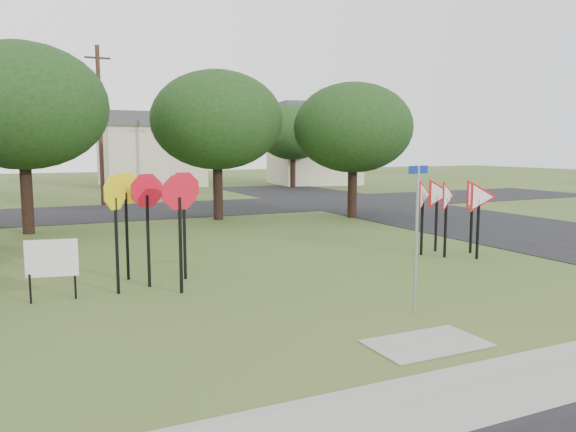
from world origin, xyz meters
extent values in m
plane|color=#39501E|center=(0.00, 0.00, 0.00)|extent=(140.00, 140.00, 0.00)
cube|color=gray|center=(0.00, -4.20, 0.01)|extent=(30.00, 1.60, 0.02)
cube|color=black|center=(12.00, 10.00, 0.01)|extent=(8.00, 50.00, 0.02)
cube|color=black|center=(0.00, 20.00, 0.01)|extent=(60.00, 8.00, 0.02)
cube|color=gray|center=(0.00, -2.40, 0.01)|extent=(2.00, 1.20, 0.02)
cylinder|color=#93959B|center=(0.97, -0.81, 1.48)|extent=(0.06, 0.06, 2.97)
cube|color=navy|center=(0.97, -0.81, 2.89)|extent=(0.59, 0.19, 0.16)
cube|color=black|center=(-3.46, 3.59, 1.10)|extent=(0.07, 0.07, 2.21)
cube|color=black|center=(-2.47, 4.03, 1.10)|extent=(0.07, 0.07, 2.21)
cube|color=black|center=(-2.91, 2.71, 1.10)|extent=(0.07, 0.07, 2.21)
cube|color=black|center=(-4.23, 3.26, 1.10)|extent=(0.07, 0.07, 2.21)
cube|color=black|center=(-3.79, 4.58, 1.10)|extent=(0.07, 0.07, 2.21)
cube|color=black|center=(5.39, 3.44, 0.91)|extent=(0.06, 0.06, 1.81)
cube|color=black|center=(6.10, 2.83, 0.91)|extent=(0.06, 0.06, 1.81)
cube|color=black|center=(4.99, 4.04, 0.91)|extent=(0.06, 0.06, 1.81)
cube|color=black|center=(5.80, 4.34, 0.91)|extent=(0.06, 0.06, 1.81)
cube|color=black|center=(6.60, 3.64, 0.91)|extent=(0.06, 0.06, 1.81)
cube|color=black|center=(-6.06, 3.21, 0.32)|extent=(0.05, 0.05, 0.63)
cube|color=black|center=(-5.16, 3.21, 0.32)|extent=(0.05, 0.05, 0.63)
cube|color=silver|center=(-5.61, 3.21, 0.95)|extent=(1.07, 0.24, 0.81)
cylinder|color=#472B21|center=(-2.00, 24.00, 4.50)|extent=(0.24, 0.24, 9.00)
cube|color=#472B21|center=(-2.00, 24.00, 8.30)|extent=(1.40, 0.10, 0.10)
cylinder|color=#472B21|center=(6.00, 28.00, 4.25)|extent=(0.24, 0.24, 8.50)
cube|color=#472B21|center=(6.00, 28.00, 7.80)|extent=(1.40, 0.10, 0.10)
cube|color=beige|center=(4.00, 40.00, 2.50)|extent=(8.00, 8.00, 5.00)
cube|color=#48484D|center=(4.00, 40.00, 5.60)|extent=(8.40, 8.40, 1.20)
cube|color=beige|center=(18.00, 36.00, 3.00)|extent=(7.91, 7.91, 6.00)
cube|color=#48484D|center=(18.00, 36.00, 6.60)|extent=(8.30, 8.30, 1.20)
cylinder|color=black|center=(-6.00, 14.00, 1.31)|extent=(0.44, 0.44, 2.62)
ellipsoid|color=black|center=(-6.00, 14.00, 4.87)|extent=(6.40, 6.40, 4.80)
cylinder|color=black|center=(2.00, 15.00, 1.22)|extent=(0.44, 0.44, 2.45)
ellipsoid|color=black|center=(2.00, 15.00, 4.55)|extent=(6.00, 6.00, 4.50)
cylinder|color=black|center=(8.00, 13.00, 1.14)|extent=(0.44, 0.44, 2.27)
ellipsoid|color=black|center=(8.00, 13.00, 4.23)|extent=(5.60, 5.60, 4.20)
cylinder|color=black|center=(14.00, 32.00, 1.22)|extent=(0.44, 0.44, 2.45)
ellipsoid|color=black|center=(14.00, 32.00, 4.55)|extent=(6.00, 6.00, 4.50)
camera|label=1|loc=(-6.05, -9.71, 3.32)|focal=35.00mm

